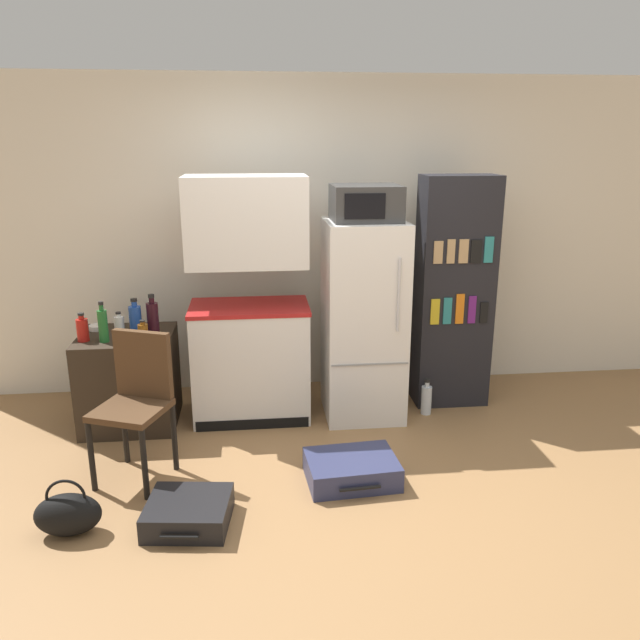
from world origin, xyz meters
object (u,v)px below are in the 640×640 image
at_px(refrigerator, 363,320).
at_px(chair, 137,393).
at_px(microwave, 366,203).
at_px(bottle_green_tall, 103,325).
at_px(bottle_ketchup_red, 82,329).
at_px(handbag, 68,514).
at_px(side_table, 130,379).
at_px(water_bottle_front, 426,399).
at_px(bookshelf, 454,293).
at_px(bottle_amber_beer, 143,331).
at_px(suitcase_small_flat, 352,469).
at_px(suitcase_large_flat, 188,512).
at_px(bottle_milk_white, 119,325).
at_px(bowl, 98,327).
at_px(kitchen_hutch, 249,310).
at_px(bottle_wine_dark, 153,317).
at_px(bottle_blue_soda, 135,319).

relative_size(refrigerator, chair, 1.62).
distance_m(microwave, bottle_green_tall, 2.06).
relative_size(bottle_ketchup_red, chair, 0.22).
distance_m(bottle_ketchup_red, handbag, 1.45).
bearing_deg(refrigerator, handbag, -143.06).
bearing_deg(side_table, water_bottle_front, -2.17).
xyz_separation_m(side_table, water_bottle_front, (2.27, -0.09, -0.23)).
bearing_deg(bookshelf, bottle_amber_beer, -173.44).
relative_size(side_table, bottle_green_tall, 2.39).
xyz_separation_m(side_table, handbag, (-0.09, -1.40, -0.23)).
bearing_deg(suitcase_small_flat, side_table, 142.13).
xyz_separation_m(microwave, bottle_amber_beer, (-1.62, -0.12, -0.88)).
bearing_deg(bottle_amber_beer, chair, -85.26).
relative_size(microwave, bookshelf, 0.27).
distance_m(side_table, water_bottle_front, 2.28).
distance_m(side_table, chair, 0.83).
bearing_deg(suitcase_large_flat, suitcase_small_flat, 27.10).
height_order(bottle_milk_white, bowl, bottle_milk_white).
bearing_deg(suitcase_small_flat, bottle_ketchup_red, 149.13).
bearing_deg(suitcase_small_flat, handbag, -171.07).
relative_size(kitchen_hutch, bottle_green_tall, 6.25).
bearing_deg(bowl, suitcase_large_flat, -63.02).
bearing_deg(bottle_amber_beer, bottle_milk_white, 144.68).
bearing_deg(chair, suitcase_small_flat, 11.48).
height_order(refrigerator, suitcase_small_flat, refrigerator).
relative_size(refrigerator, bowl, 11.64).
height_order(bowl, suitcase_small_flat, bowl).
xyz_separation_m(kitchen_hutch, suitcase_small_flat, (0.62, -1.06, -0.78)).
relative_size(side_table, kitchen_hutch, 0.38).
distance_m(bottle_green_tall, suitcase_small_flat, 2.00).
bearing_deg(bottle_ketchup_red, bottle_milk_white, 30.77).
distance_m(bookshelf, bottle_wine_dark, 2.32).
relative_size(kitchen_hutch, refrigerator, 1.22).
distance_m(bookshelf, bowl, 2.76).
bearing_deg(handbag, bottle_green_tall, 90.95).
height_order(bottle_blue_soda, handbag, bottle_blue_soda).
height_order(bottle_milk_white, suitcase_small_flat, bottle_milk_white).
relative_size(microwave, suitcase_large_flat, 0.97).
xyz_separation_m(bottle_green_tall, bottle_blue_soda, (0.19, 0.16, -0.01)).
bearing_deg(side_table, refrigerator, 0.18).
relative_size(side_table, water_bottle_front, 2.42).
bearing_deg(bottle_wine_dark, suitcase_large_flat, -76.04).
distance_m(bottle_wine_dark, bottle_green_tall, 0.36).
relative_size(bottle_green_tall, handbag, 0.82).
xyz_separation_m(bookshelf, bottle_wine_dark, (-2.32, -0.15, -0.09)).
distance_m(bottle_ketchup_red, bottle_green_tall, 0.16).
height_order(bowl, water_bottle_front, bowl).
bearing_deg(kitchen_hutch, water_bottle_front, -5.60).
height_order(bottle_milk_white, chair, chair).
bearing_deg(refrigerator, bottle_amber_beer, -175.66).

